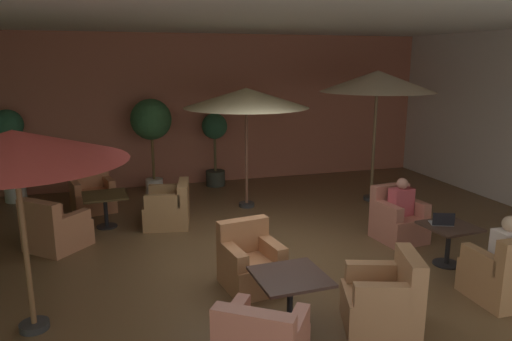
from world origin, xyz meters
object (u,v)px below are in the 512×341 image
Objects in this scene: armchair_front_left_north at (507,276)px; armchair_front_left_east at (398,220)px; cafe_table_front_left at (449,235)px; armchair_front_right_south at (55,230)px; patio_umbrella_tall_red at (377,82)px; open_laptop at (442,221)px; potted_tree_left_corner at (9,141)px; armchair_mid_center_east at (384,300)px; patio_umbrella_near_wall at (14,148)px; armchair_mid_center_south at (251,264)px; patron_by_window at (401,199)px; armchair_front_right_east at (92,195)px; cafe_table_front_right at (105,201)px; armchair_front_right_north at (169,209)px; patron_blue_shirt at (508,244)px; potted_tree_mid_right at (215,140)px; patio_umbrella_center_beige at (246,98)px; potted_tree_mid_left at (151,124)px; iced_drink_cup at (438,220)px; cafe_table_mid_center at (290,286)px.

armchair_front_left_east is at bearing 92.67° from armchair_front_left_north.
cafe_table_front_left is 0.67× the size of armchair_front_right_south.
armchair_front_right_south is at bearing -171.18° from patio_umbrella_tall_red.
armchair_front_left_east is at bearing 91.24° from open_laptop.
potted_tree_left_corner is at bearing 146.52° from armchair_front_left_east.
cafe_table_front_left is 0.76× the size of armchair_mid_center_east.
patio_umbrella_near_wall is at bearing 163.93° from armchair_mid_center_east.
armchair_front_left_east is 0.33× the size of patio_umbrella_tall_red.
patron_by_window is at bearing 17.13° from armchair_mid_center_south.
cafe_table_front_right is at bearing -76.82° from armchair_front_right_east.
armchair_front_right_north is at bearing 114.61° from armchair_mid_center_east.
armchair_front_left_north reaches higher than armchair_front_right_south.
patron_blue_shirt is (6.64, -6.49, -0.57)m from potted_tree_left_corner.
patio_umbrella_near_wall is at bearing -178.84° from cafe_table_front_left.
armchair_front_left_north is at bearing -87.40° from patron_by_window.
patio_umbrella_tall_red is 3.92m from potted_tree_mid_right.
cafe_table_front_right is 1.14m from armchair_front_right_south.
armchair_front_right_east is 1.42× the size of patron_blue_shirt.
patio_umbrella_center_beige is 1.17× the size of potted_tree_mid_left.
patron_blue_shirt is at bearing -84.65° from iced_drink_cup.
potted_tree_mid_right is 15.80× the size of iced_drink_cup.
armchair_front_left_east is 4.02m from armchair_front_right_north.
potted_tree_mid_left reaches higher than potted_tree_left_corner.
armchair_front_right_east is at bearing -144.22° from potted_tree_mid_left.
patron_blue_shirt reaches higher than cafe_table_mid_center.
patron_blue_shirt reaches higher than armchair_front_right_north.
cafe_table_front_right is at bearing -137.42° from potted_tree_mid_right.
armchair_front_right_south is 3.00m from patio_umbrella_near_wall.
armchair_front_right_south is at bearing 136.88° from armchair_mid_center_east.
armchair_mid_center_south is 0.41× the size of potted_tree_mid_left.
armchair_mid_center_east reaches higher than iced_drink_cup.
armchair_front_left_north is 6.53m from armchair_front_right_south.
potted_tree_mid_right reaches higher than armchair_front_left_north.
potted_tree_mid_right is 6.92m from patron_blue_shirt.
patron_by_window reaches higher than iced_drink_cup.
patron_by_window reaches higher than cafe_table_mid_center.
armchair_front_right_south is 5.88m from iced_drink_cup.
patio_umbrella_center_beige reaches higher than cafe_table_front_right.
armchair_front_left_east is 0.42× the size of potted_tree_mid_left.
armchair_mid_center_south is 1.34× the size of patron_blue_shirt.
armchair_front_left_east is at bearing 89.67° from iced_drink_cup.
patio_umbrella_near_wall is 5.79m from patron_blue_shirt.
potted_tree_mid_left reaches higher than armchair_front_left_east.
cafe_table_front_right is 0.47× the size of potted_tree_mid_right.
patron_blue_shirt reaches higher than armchair_mid_center_south.
patio_umbrella_center_beige reaches higher than armchair_front_left_east.
armchair_front_right_south is 0.44× the size of patio_umbrella_center_beige.
cafe_table_front_right is 0.95× the size of armchair_mid_center_south.
potted_tree_mid_right is (2.51, 2.30, 0.63)m from cafe_table_front_right.
cafe_table_front_right is at bearing 156.27° from armchair_front_left_east.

